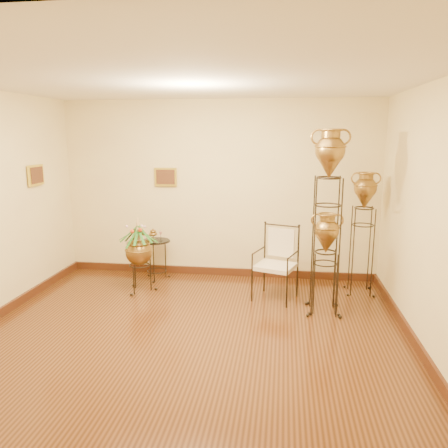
# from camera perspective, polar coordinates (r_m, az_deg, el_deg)

# --- Properties ---
(ground) EXTENTS (5.00, 5.00, 0.00)m
(ground) POSITION_cam_1_polar(r_m,az_deg,el_deg) (4.98, -5.08, -15.50)
(ground) COLOR #5C3316
(ground) RESTS_ON ground
(room_shell) EXTENTS (5.02, 5.02, 2.81)m
(room_shell) POSITION_cam_1_polar(r_m,az_deg,el_deg) (4.47, -5.53, 4.73)
(room_shell) COLOR #F5E59E
(room_shell) RESTS_ON ground
(amphora_tall) EXTENTS (0.56, 0.56, 2.36)m
(amphora_tall) POSITION_cam_1_polar(r_m,az_deg,el_deg) (5.60, 13.27, 0.41)
(amphora_tall) COLOR black
(amphora_tall) RESTS_ON ground
(amphora_mid) EXTENTS (0.46, 0.46, 1.78)m
(amphora_mid) POSITION_cam_1_polar(r_m,az_deg,el_deg) (6.50, 17.64, -1.07)
(amphora_mid) COLOR black
(amphora_mid) RESTS_ON ground
(amphora_short) EXTENTS (0.52, 0.52, 1.32)m
(amphora_short) POSITION_cam_1_polar(r_m,az_deg,el_deg) (5.78, 13.08, -4.86)
(amphora_short) COLOR black
(amphora_short) RESTS_ON ground
(planter_urn) EXTENTS (0.73, 0.73, 1.15)m
(planter_urn) POSITION_cam_1_polar(r_m,az_deg,el_deg) (6.45, -11.07, -3.19)
(planter_urn) COLOR black
(planter_urn) RESTS_ON ground
(armchair) EXTENTS (0.72, 0.70, 1.03)m
(armchair) POSITION_cam_1_polar(r_m,az_deg,el_deg) (6.09, 6.72, -5.14)
(armchair) COLOR black
(armchair) RESTS_ON ground
(side_table) EXTENTS (0.46, 0.46, 0.80)m
(side_table) POSITION_cam_1_polar(r_m,az_deg,el_deg) (7.03, -8.82, -4.50)
(side_table) COLOR black
(side_table) RESTS_ON ground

